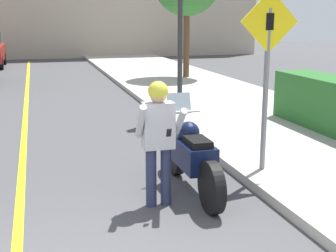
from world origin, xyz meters
name	(u,v)px	position (x,y,z in m)	size (l,w,h in m)	color
sidewalk_curb	(314,143)	(4.80, 4.00, 0.07)	(4.40, 44.00, 0.14)	#ADA89E
road_center_line	(24,140)	(-0.60, 6.00, 0.00)	(0.12, 36.00, 0.01)	yellow
motorcycle	(191,156)	(1.76, 2.40, 0.52)	(0.62, 2.26, 1.32)	black
person_biker	(159,132)	(1.18, 2.02, 1.00)	(0.59, 0.46, 1.66)	#282D4C
crossing_sign	(267,64)	(3.00, 2.64, 1.75)	(0.91, 0.08, 2.68)	slate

